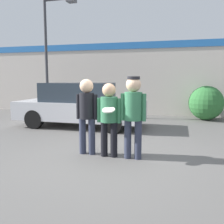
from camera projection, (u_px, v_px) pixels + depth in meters
name	position (u px, v px, depth m)	size (l,w,h in m)	color
ground_plane	(109.00, 156.00, 5.42)	(56.00, 56.00, 0.00)	#5B5956
storefront_building	(149.00, 78.00, 11.52)	(24.00, 0.22, 3.34)	beige
person_left	(87.00, 110.00, 5.50)	(0.49, 0.32, 1.67)	#2D3347
person_middle_with_frisbee	(109.00, 114.00, 5.31)	(0.53, 0.57, 1.58)	black
person_right	(133.00, 109.00, 5.16)	(0.54, 0.37, 1.73)	#2D3347
parked_car_near	(80.00, 105.00, 8.76)	(4.44, 1.78, 1.54)	silver
street_lamp	(52.00, 43.00, 10.60)	(1.46, 0.35, 5.08)	#38383D
shrub	(206.00, 103.00, 10.16)	(1.39, 1.39, 1.39)	#2D6B33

